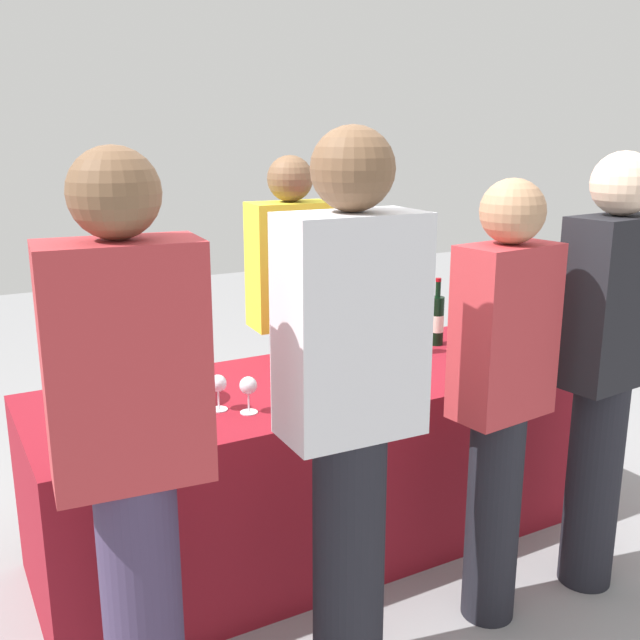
# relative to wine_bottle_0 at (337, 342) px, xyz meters

# --- Properties ---
(ground_plane) EXTENTS (12.00, 12.00, 0.00)m
(ground_plane) POSITION_rel_wine_bottle_0_xyz_m (-0.15, -0.11, -0.84)
(ground_plane) COLOR gray
(tasting_table) EXTENTS (2.32, 0.83, 0.73)m
(tasting_table) POSITION_rel_wine_bottle_0_xyz_m (-0.15, -0.11, -0.48)
(tasting_table) COLOR maroon
(tasting_table) RESTS_ON ground_plane
(wine_bottle_0) EXTENTS (0.07, 0.07, 0.30)m
(wine_bottle_0) POSITION_rel_wine_bottle_0_xyz_m (0.00, 0.00, 0.00)
(wine_bottle_0) COLOR black
(wine_bottle_0) RESTS_ON tasting_table
(wine_bottle_1) EXTENTS (0.07, 0.07, 0.32)m
(wine_bottle_1) POSITION_rel_wine_bottle_0_xyz_m (0.17, 0.03, 0.01)
(wine_bottle_1) COLOR black
(wine_bottle_1) RESTS_ON tasting_table
(wine_bottle_2) EXTENTS (0.07, 0.07, 0.30)m
(wine_bottle_2) POSITION_rel_wine_bottle_0_xyz_m (0.37, -0.00, -0.00)
(wine_bottle_2) COLOR black
(wine_bottle_2) RESTS_ON tasting_table
(wine_bottle_3) EXTENTS (0.07, 0.07, 0.32)m
(wine_bottle_3) POSITION_rel_wine_bottle_0_xyz_m (0.58, 0.06, 0.01)
(wine_bottle_3) COLOR black
(wine_bottle_3) RESTS_ON tasting_table
(wine_glass_0) EXTENTS (0.07, 0.07, 0.13)m
(wine_glass_0) POSITION_rel_wine_bottle_0_xyz_m (-0.64, -0.24, -0.01)
(wine_glass_0) COLOR silver
(wine_glass_0) RESTS_ON tasting_table
(wine_glass_1) EXTENTS (0.06, 0.06, 0.14)m
(wine_glass_1) POSITION_rel_wine_bottle_0_xyz_m (-0.55, -0.32, -0.01)
(wine_glass_1) COLOR silver
(wine_glass_1) RESTS_ON tasting_table
(wine_glass_2) EXTENTS (0.06, 0.06, 0.14)m
(wine_glass_2) POSITION_rel_wine_bottle_0_xyz_m (0.10, -0.22, -0.01)
(wine_glass_2) COLOR silver
(wine_glass_2) RESTS_ON tasting_table
(ice_bucket) EXTENTS (0.22, 0.22, 0.19)m
(ice_bucket) POSITION_rel_wine_bottle_0_xyz_m (-0.81, -0.06, -0.01)
(ice_bucket) COLOR silver
(ice_bucket) RESTS_ON tasting_table
(server_pouring) EXTENTS (0.41, 0.24, 1.62)m
(server_pouring) POSITION_rel_wine_bottle_0_xyz_m (0.03, 0.50, 0.03)
(server_pouring) COLOR #3F3351
(server_pouring) RESTS_ON ground_plane
(guest_0) EXTENTS (0.42, 0.26, 1.69)m
(guest_0) POSITION_rel_wine_bottle_0_xyz_m (-1.10, -0.83, 0.08)
(guest_0) COLOR #3F3351
(guest_0) RESTS_ON ground_plane
(guest_1) EXTENTS (0.41, 0.24, 1.74)m
(guest_1) POSITION_rel_wine_bottle_0_xyz_m (-0.48, -0.90, 0.10)
(guest_1) COLOR black
(guest_1) RESTS_ON ground_plane
(guest_2) EXTENTS (0.36, 0.23, 1.58)m
(guest_2) POSITION_rel_wine_bottle_0_xyz_m (0.14, -0.85, 0.03)
(guest_2) COLOR black
(guest_2) RESTS_ON ground_plane
(guest_3) EXTENTS (0.38, 0.23, 1.66)m
(guest_3) POSITION_rel_wine_bottle_0_xyz_m (0.62, -0.88, 0.07)
(guest_3) COLOR black
(guest_3) RESTS_ON ground_plane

